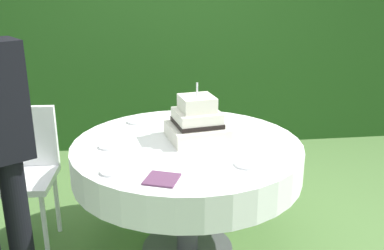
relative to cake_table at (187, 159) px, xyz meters
name	(u,v)px	position (x,y,z in m)	size (l,w,h in m)	color
ground_plane	(187,249)	(0.00, 0.00, -0.63)	(20.00, 20.00, 0.00)	#547A3D
foliage_hedge	(162,3)	(0.00, 2.09, 0.79)	(6.65, 0.54, 2.84)	#28561E
cake_table	(187,159)	(0.00, 0.00, 0.00)	(1.35, 1.35, 0.73)	#4C4C51
wedding_cake	(197,122)	(0.07, 0.07, 0.21)	(0.38, 0.38, 0.35)	silver
serving_plate_near	(248,164)	(0.28, -0.36, 0.11)	(0.14, 0.14, 0.01)	white
serving_plate_far	(110,146)	(-0.45, -0.01, 0.11)	(0.13, 0.13, 0.01)	white
serving_plate_left	(112,172)	(-0.42, -0.36, 0.11)	(0.12, 0.12, 0.01)	white
serving_plate_right	(137,121)	(-0.29, 0.43, 0.11)	(0.13, 0.13, 0.01)	white
napkin_stack	(162,179)	(-0.18, -0.48, 0.11)	(0.15, 0.15, 0.01)	#603856
garden_chair	(23,164)	(-1.01, 0.26, -0.09)	(0.42, 0.42, 0.89)	white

